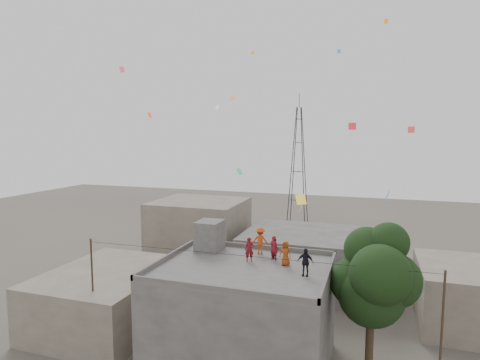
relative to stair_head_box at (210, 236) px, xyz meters
The scene contains 17 objects.
main_building 5.78m from the stair_head_box, 39.09° to the right, with size 10.00×8.00×6.10m.
parapet 4.21m from the stair_head_box, 39.09° to the right, with size 10.00×8.00×0.30m.
stair_head_box is the anchor object (origin of this frame).
neighbor_west 9.34m from the stair_head_box, behind, with size 8.00×10.00×4.00m, color #665D50.
neighbor_north 13.35m from the stair_head_box, 65.48° to the left, with size 12.00×9.00×5.00m, color #4B4846.
neighbor_northwest 15.45m from the stair_head_box, 116.91° to the left, with size 9.00×8.00×7.00m, color #665D50.
neighbor_east 19.35m from the stair_head_box, 23.28° to the left, with size 7.00×8.00×4.40m, color #665D50.
tree 10.80m from the stair_head_box, 10.74° to the right, with size 4.90×4.60×9.10m.
utility_line 6.26m from the stair_head_box, 46.14° to the right, with size 20.12×0.62×7.40m.
transmission_tower 37.46m from the stair_head_box, 91.23° to the left, with size 2.97×2.97×20.01m.
person_red_adult 4.65m from the stair_head_box, ahead, with size 0.56×0.37×1.53m, color maroon.
person_orange_child 5.70m from the stair_head_box, 15.17° to the right, with size 0.72×0.47×1.48m, color #983C11.
person_dark_child 4.55m from the stair_head_box, ahead, with size 0.60×0.47×1.23m, color black.
person_dark_adult 7.47m from the stair_head_box, 22.63° to the right, with size 0.90×0.38×1.54m, color black.
person_orange_adult 3.46m from the stair_head_box, ahead, with size 1.13×0.65×1.76m, color #C74516.
person_red_child 3.57m from the stair_head_box, 24.21° to the right, with size 0.55×0.36×1.50m, color maroon.
kites 9.77m from the stair_head_box, 36.54° to the left, with size 20.22×16.97×12.96m.
Camera 1 is at (7.04, -21.66, 13.85)m, focal length 30.00 mm.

